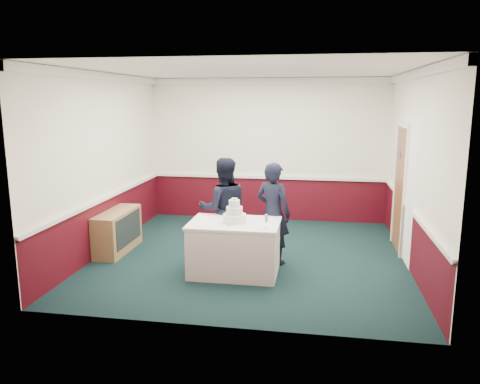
% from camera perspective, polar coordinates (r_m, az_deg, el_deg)
% --- Properties ---
extents(ground, '(5.00, 5.00, 0.00)m').
position_cam_1_polar(ground, '(7.85, 1.29, -7.79)').
color(ground, '#112A27').
rests_on(ground, ground).
extents(room_shell, '(5.00, 5.00, 3.00)m').
position_cam_1_polar(room_shell, '(8.04, 2.54, 6.99)').
color(room_shell, white).
rests_on(room_shell, ground).
extents(sideboard, '(0.41, 1.20, 0.70)m').
position_cam_1_polar(sideboard, '(8.27, -14.68, -4.64)').
color(sideboard, '#9B7D4B').
rests_on(sideboard, ground).
extents(cake_table, '(1.32, 0.92, 0.79)m').
position_cam_1_polar(cake_table, '(6.99, -0.68, -6.76)').
color(cake_table, white).
rests_on(cake_table, ground).
extents(wedding_cake, '(0.35, 0.35, 0.36)m').
position_cam_1_polar(wedding_cake, '(6.85, -0.69, -2.79)').
color(wedding_cake, white).
rests_on(wedding_cake, cake_table).
extents(cake_knife, '(0.05, 0.22, 0.00)m').
position_cam_1_polar(cake_knife, '(6.69, -1.24, -4.08)').
color(cake_knife, silver).
rests_on(cake_knife, cake_table).
extents(champagne_flute, '(0.05, 0.05, 0.21)m').
position_cam_1_polar(champagne_flute, '(6.51, 3.22, -3.32)').
color(champagne_flute, silver).
rests_on(champagne_flute, cake_table).
extents(person_man, '(0.95, 0.83, 1.66)m').
position_cam_1_polar(person_man, '(7.53, -2.02, -2.07)').
color(person_man, black).
rests_on(person_man, ground).
extents(person_woman, '(0.70, 0.60, 1.61)m').
position_cam_1_polar(person_woman, '(7.35, 4.06, -2.58)').
color(person_woman, black).
rests_on(person_woman, ground).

